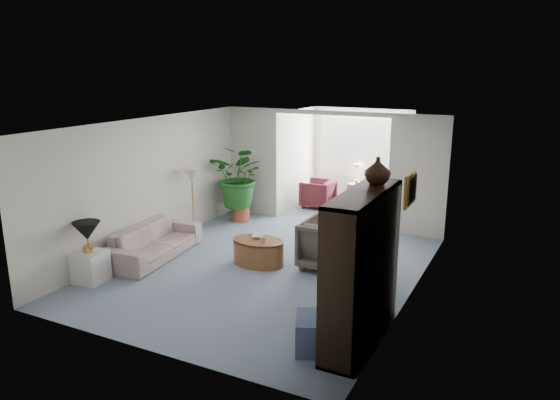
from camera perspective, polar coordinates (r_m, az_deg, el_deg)
The scene contains 26 objects.
floor at distance 9.15m, azimuth -1.70°, elevation -7.53°, with size 6.00×6.00×0.00m, color #8191AA.
sunroom_floor at distance 12.72m, azimuth 7.11°, elevation -1.29°, with size 2.60×2.60×0.00m, color #8191AA.
back_pier_left at distance 12.23m, azimuth -2.91°, elevation 4.18°, with size 1.20×0.12×2.50m, color beige.
back_pier_right at distance 10.90m, azimuth 14.77°, elevation 2.46°, with size 1.20×0.12×2.50m, color beige.
back_header at distance 11.26m, azimuth 5.57°, elevation 9.42°, with size 2.60×0.12×0.10m, color beige.
window_pane at distance 13.43m, azimuth 8.86°, elevation 5.60°, with size 2.20×0.02×1.50m, color white.
window_blinds at distance 13.40m, azimuth 8.82°, elevation 5.58°, with size 2.20×0.02×1.50m, color white.
framed_picture at distance 7.72m, azimuth 14.11°, elevation 1.11°, with size 0.04×0.50×0.40m, color #BDB497.
sofa at distance 9.86m, azimuth -13.53°, elevation -4.41°, with size 2.09×0.82×0.61m, color beige.
end_table at distance 9.10m, azimuth -19.97°, elevation -6.83°, with size 0.47×0.47×0.51m, color silver.
table_lamp at distance 8.91m, azimuth -20.30°, elevation -3.18°, with size 0.44×0.44×0.30m, color black.
floor_lamp at distance 10.84m, azimuth -9.61°, elevation 2.67°, with size 0.36×0.36×0.28m, color beige.
coffee_table at distance 9.30m, azimuth -2.38°, elevation -5.68°, with size 0.95×0.95×0.45m, color brown.
coffee_bowl at distance 9.33m, azimuth -2.36°, elevation -3.99°, with size 0.21×0.21×0.05m, color silver.
coffee_cup at distance 9.06m, azimuth -1.87°, elevation -4.38°, with size 0.11×0.11×0.10m, color beige.
wingback_chair at distance 9.12m, azimuth 5.46°, elevation -4.80°, with size 0.91×0.94×0.86m, color #595246.
side_table_dark at distance 9.22m, azimuth 10.19°, elevation -5.58°, with size 0.50×0.40×0.60m, color black.
entertainment_cabinet at distance 6.63m, azimuth 8.89°, elevation -7.38°, with size 0.47×1.76×1.96m, color black.
cabinet_urn at distance 6.77m, azimuth 10.58°, elevation 3.17°, with size 0.33×0.33×0.35m, color #321B10.
ottoman at distance 6.68m, azimuth 4.15°, elevation -14.28°, with size 0.54×0.54×0.43m, color slate.
plant_pot at distance 11.92m, azimuth -4.30°, elevation -1.49°, with size 0.40×0.40×0.32m, color #A75030.
house_plant at distance 11.71m, azimuth -4.38°, elevation 2.59°, with size 1.27×1.10×1.41m, color #205E20.
sunroom_chair_blue at distance 12.52m, azimuth 10.50°, elevation 0.05°, with size 0.78×0.80×0.73m, color slate.
sunroom_chair_maroon at distance 13.00m, azimuth 4.15°, elevation 0.70°, with size 0.73×0.76×0.69m, color #551D21.
sunroom_table at distance 13.45m, azimuth 8.33°, elevation 0.68°, with size 0.43×0.33×0.52m, color brown.
shelf_clutter at distance 6.44m, azimuth 7.76°, elevation -8.37°, with size 0.30×0.87×1.06m.
Camera 1 is at (4.05, -7.46, 3.42)m, focal length 33.59 mm.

